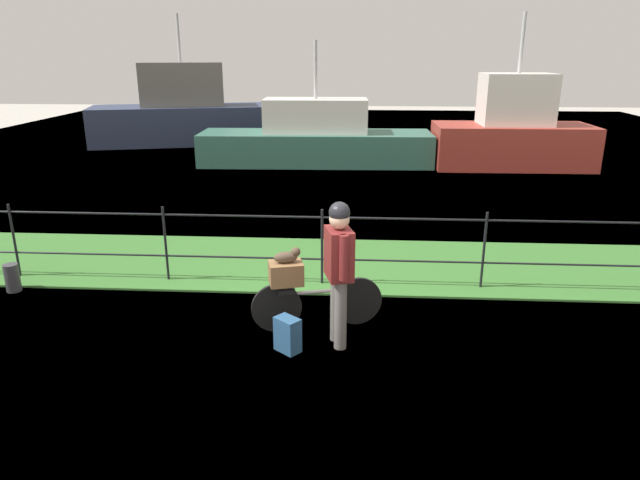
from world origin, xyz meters
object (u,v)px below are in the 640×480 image
cyclist_person (339,262)px  moored_boat_mid (184,114)px  moored_boat_far (513,134)px  backpack_on_paving (288,335)px  bicycle_main (316,303)px  moored_boat_near (316,140)px  wooden_crate (286,273)px  terrier_dog (288,256)px  mooring_bollard (12,278)px

cyclist_person → moored_boat_mid: bearing=112.4°
cyclist_person → moored_boat_far: bearing=67.1°
backpack_on_paving → moored_boat_far: bearing=-74.7°
moored_boat_mid → bicycle_main: bearing=-68.0°
moored_boat_near → moored_boat_mid: 6.21m
wooden_crate → terrier_dog: (0.02, 0.01, 0.21)m
moored_boat_near → bicycle_main: bearing=-85.9°
moored_boat_near → moored_boat_far: 5.66m
wooden_crate → backpack_on_paving: size_ratio=0.97×
cyclist_person → moored_boat_near: 11.07m
mooring_bollard → moored_boat_near: moored_boat_near is taller
mooring_bollard → moored_boat_near: bearing=70.1°
terrier_dog → moored_boat_far: (5.22, 10.62, 0.01)m
moored_boat_mid → moored_boat_far: (10.66, -3.76, -0.08)m
wooden_crate → moored_boat_far: (5.24, 10.62, 0.21)m
mooring_bollard → terrier_dog: bearing=-13.0°
bicycle_main → moored_boat_mid: size_ratio=0.23×
bicycle_main → terrier_dog: size_ratio=4.80×
wooden_crate → cyclist_person: cyclist_person is taller
moored_boat_mid → moored_boat_far: size_ratio=1.53×
moored_boat_near → backpack_on_paving: bearing=-87.5°
cyclist_person → moored_boat_near: moored_boat_near is taller
bicycle_main → moored_boat_mid: 15.43m
bicycle_main → wooden_crate: wooden_crate is taller
mooring_bollard → bicycle_main: bearing=-11.0°
wooden_crate → moored_boat_mid: (-5.42, 14.39, 0.29)m
wooden_crate → moored_boat_near: moored_boat_near is taller
bicycle_main → moored_boat_near: bearing=94.1°
wooden_crate → backpack_on_paving: wooden_crate is taller
cyclist_person → backpack_on_paving: (-0.56, -0.20, -0.80)m
wooden_crate → backpack_on_paving: bearing=-82.1°
cyclist_person → mooring_bollard: 4.82m
terrier_dog → moored_boat_mid: moored_boat_mid is taller
bicycle_main → mooring_bollard: 4.39m
moored_boat_near → moored_boat_far: moored_boat_far is taller
cyclist_person → moored_boat_near: size_ratio=0.25×
mooring_bollard → moored_boat_far: (9.20, 9.70, 0.75)m
wooden_crate → moored_boat_far: size_ratio=0.09×
bicycle_main → moored_boat_far: 11.63m
cyclist_person → moored_boat_near: bearing=95.4°
wooden_crate → cyclist_person: 0.74m
backpack_on_paving → moored_boat_far: 12.29m
moored_boat_far → wooden_crate: bearing=-116.3°
wooden_crate → moored_boat_mid: bearing=110.7°
mooring_bollard → moored_boat_far: bearing=46.5°
terrier_dog → moored_boat_mid: 15.38m
terrier_dog → cyclist_person: (0.60, -0.30, 0.06)m
cyclist_person → moored_boat_near: (-1.05, 11.02, -0.31)m
moored_boat_far → cyclist_person: bearing=-112.9°
backpack_on_paving → moored_boat_mid: 15.89m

